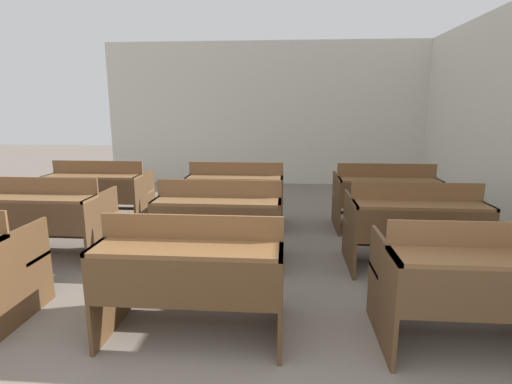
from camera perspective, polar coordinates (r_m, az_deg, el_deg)
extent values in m
cube|color=beige|center=(8.32, 1.29, 11.03)|extent=(6.53, 0.06, 2.87)
cube|color=beige|center=(6.86, 28.89, 11.13)|extent=(0.06, 4.00, 1.25)
cube|color=brown|center=(3.48, -30.73, -10.39)|extent=(0.03, 0.77, 0.71)
cube|color=brown|center=(3.12, -19.73, -11.87)|extent=(0.03, 0.77, 0.71)
cube|color=brown|center=(2.86, 3.59, -13.34)|extent=(0.03, 0.77, 0.71)
cube|color=brown|center=(2.61, -9.92, -8.04)|extent=(1.24, 0.33, 0.03)
cube|color=brown|center=(2.54, -10.63, -12.92)|extent=(1.18, 0.02, 0.32)
cube|color=brown|center=(2.72, -9.20, -4.97)|extent=(1.24, 0.02, 0.17)
cube|color=brown|center=(3.11, -7.69, -10.14)|extent=(1.24, 0.31, 0.03)
cube|color=brown|center=(3.22, -7.56, -14.46)|extent=(1.18, 0.04, 0.04)
cube|color=brown|center=(2.92, 17.55, -13.35)|extent=(0.03, 0.77, 0.71)
cube|color=brown|center=(2.82, 31.20, -8.14)|extent=(1.24, 0.33, 0.03)
cube|color=brown|center=(2.75, 32.23, -12.62)|extent=(1.18, 0.02, 0.32)
cube|color=brown|center=(2.92, 30.09, -5.30)|extent=(1.24, 0.02, 0.17)
cube|color=brown|center=(3.29, 27.18, -10.20)|extent=(1.24, 0.31, 0.03)
cube|color=brown|center=(3.39, 26.75, -14.32)|extent=(1.18, 0.04, 0.04)
cube|color=brown|center=(4.52, -21.05, -4.53)|extent=(0.03, 0.77, 0.71)
cube|color=brown|center=(4.55, -29.43, -0.76)|extent=(1.24, 0.33, 0.03)
cube|color=brown|center=(4.47, -30.27, -3.38)|extent=(1.18, 0.02, 0.32)
cube|color=brown|center=(4.66, -28.53, 0.85)|extent=(1.24, 0.02, 0.17)
cube|color=brown|center=(4.98, -26.29, -2.81)|extent=(1.24, 0.31, 0.03)
cube|color=brown|center=(5.05, -26.01, -5.69)|extent=(1.18, 0.04, 0.04)
cube|color=brown|center=(4.27, -13.08, -4.95)|extent=(0.03, 0.77, 0.71)
cube|color=brown|center=(4.08, 3.40, -5.46)|extent=(0.03, 0.77, 0.71)
cube|color=brown|center=(3.84, -5.66, -1.38)|extent=(1.24, 0.33, 0.03)
cube|color=brown|center=(3.74, -6.01, -4.52)|extent=(1.18, 0.02, 0.32)
cube|color=brown|center=(3.96, -5.31, 0.54)|extent=(1.24, 0.02, 0.17)
cube|color=brown|center=(4.33, -4.56, -3.64)|extent=(1.24, 0.31, 0.03)
cube|color=brown|center=(4.41, -4.50, -6.92)|extent=(1.18, 0.04, 0.04)
cube|color=brown|center=(4.14, 13.21, -5.53)|extent=(0.03, 0.77, 0.71)
cube|color=brown|center=(4.49, 28.70, -5.34)|extent=(0.03, 0.77, 0.71)
cube|color=brown|center=(3.99, 22.53, -1.75)|extent=(1.24, 0.33, 0.03)
cube|color=brown|center=(3.89, 23.01, -4.78)|extent=(1.18, 0.02, 0.32)
cube|color=brown|center=(4.11, 22.00, 0.11)|extent=(1.24, 0.02, 0.17)
cube|color=brown|center=(4.47, 20.50, -3.92)|extent=(1.24, 0.31, 0.03)
cube|color=brown|center=(4.54, 20.26, -7.10)|extent=(1.18, 0.04, 0.04)
cube|color=brown|center=(6.18, -26.18, -0.66)|extent=(0.03, 0.77, 0.71)
cube|color=brown|center=(5.66, -15.58, -0.91)|extent=(0.03, 0.77, 0.71)
cube|color=brown|center=(5.64, -22.31, 2.09)|extent=(1.24, 0.33, 0.03)
cube|color=brown|center=(5.53, -22.87, 0.03)|extent=(1.18, 0.02, 0.32)
cube|color=brown|center=(5.76, -21.72, 3.34)|extent=(1.24, 0.02, 0.17)
cube|color=brown|center=(6.08, -20.24, 0.21)|extent=(1.24, 0.31, 0.03)
cube|color=brown|center=(6.14, -20.07, -2.18)|extent=(1.18, 0.04, 0.04)
cube|color=brown|center=(5.48, -9.04, -1.03)|extent=(0.03, 0.77, 0.71)
cube|color=brown|center=(5.34, 3.69, -1.26)|extent=(0.03, 0.77, 0.71)
cube|color=brown|center=(5.10, -3.10, 2.01)|extent=(1.24, 0.33, 0.03)
cube|color=brown|center=(4.98, -3.31, -0.28)|extent=(1.18, 0.02, 0.32)
cube|color=brown|center=(5.23, -2.90, 3.38)|extent=(1.24, 0.02, 0.17)
cube|color=brown|center=(5.58, -2.48, -0.05)|extent=(1.24, 0.31, 0.03)
cube|color=brown|center=(5.64, -2.45, -2.65)|extent=(1.18, 0.04, 0.04)
cube|color=#55381F|center=(5.38, 11.41, -1.37)|extent=(0.03, 0.77, 0.71)
cube|color=#55381F|center=(5.66, 23.65, -1.50)|extent=(0.03, 0.77, 0.71)
cube|color=brown|center=(5.21, 18.46, 1.63)|extent=(1.24, 0.33, 0.03)
cube|color=#55381F|center=(5.10, 18.73, -0.61)|extent=(1.18, 0.02, 0.32)
cube|color=brown|center=(5.34, 18.14, 2.98)|extent=(1.24, 0.02, 0.17)
cube|color=brown|center=(5.69, 17.21, -0.36)|extent=(1.24, 0.31, 0.03)
cube|color=#55381F|center=(5.75, 17.05, -2.91)|extent=(1.18, 0.04, 0.04)
cylinder|color=#1E6B33|center=(6.41, 27.12, -2.00)|extent=(0.26, 0.26, 0.34)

